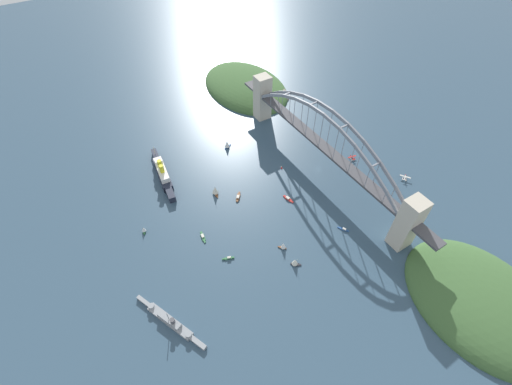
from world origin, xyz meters
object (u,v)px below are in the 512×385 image
(harbor_arch_bridge, at_px, (322,147))
(seaplane_second_in_formation, at_px, (405,178))
(small_boat_6, at_px, (203,237))
(channel_marker_buoy, at_px, (282,167))
(naval_cruiser, at_px, (170,321))
(seaplane_taxiing_near_bridge, at_px, (352,158))
(small_boat_3, at_px, (215,190))
(small_boat_0, at_px, (283,246))
(small_boat_7, at_px, (344,229))
(small_boat_9, at_px, (227,144))
(small_boat_8, at_px, (228,258))
(small_boat_5, at_px, (295,262))
(small_boat_4, at_px, (288,199))
(small_boat_2, at_px, (144,230))
(ocean_liner, at_px, (162,173))
(small_boat_1, at_px, (238,197))

(harbor_arch_bridge, xyz_separation_m, seaplane_second_in_formation, (-60.05, -66.03, -28.33))
(small_boat_6, distance_m, channel_marker_buoy, 117.48)
(naval_cruiser, xyz_separation_m, channel_marker_buoy, (93.77, -166.50, -1.42))
(seaplane_second_in_formation, distance_m, channel_marker_buoy, 128.27)
(naval_cruiser, bearing_deg, channel_marker_buoy, -60.61)
(seaplane_taxiing_near_bridge, height_order, seaplane_second_in_formation, seaplane_second_in_formation)
(small_boat_3, height_order, channel_marker_buoy, small_boat_3)
(small_boat_0, distance_m, small_boat_7, 60.14)
(naval_cruiser, bearing_deg, seaplane_second_in_formation, -87.39)
(seaplane_second_in_formation, bearing_deg, small_boat_9, 42.75)
(small_boat_9, bearing_deg, small_boat_8, 151.56)
(seaplane_second_in_formation, height_order, small_boat_3, small_boat_3)
(small_boat_0, distance_m, small_boat_9, 147.29)
(small_boat_5, bearing_deg, small_boat_0, -3.15)
(small_boat_0, xyz_separation_m, small_boat_5, (-18.52, 1.02, -0.05))
(small_boat_5, distance_m, small_boat_8, 56.69)
(small_boat_4, xyz_separation_m, small_boat_5, (-62.86, 38.23, 3.23))
(small_boat_5, height_order, small_boat_6, small_boat_5)
(seaplane_taxiing_near_bridge, bearing_deg, channel_marker_buoy, 68.45)
(small_boat_0, bearing_deg, small_boat_2, 49.85)
(ocean_liner, xyz_separation_m, naval_cruiser, (-149.23, 53.83, -3.33))
(seaplane_taxiing_near_bridge, bearing_deg, small_boat_8, 102.41)
(small_boat_2, xyz_separation_m, small_boat_8, (-65.86, -51.33, -2.15))
(small_boat_9, distance_m, channel_marker_buoy, 69.49)
(harbor_arch_bridge, distance_m, small_boat_7, 87.08)
(small_boat_6, bearing_deg, channel_marker_buoy, -71.98)
(harbor_arch_bridge, height_order, small_boat_3, harbor_arch_bridge)
(harbor_arch_bridge, height_order, ocean_liner, harbor_arch_bridge)
(ocean_liner, xyz_separation_m, small_boat_5, (-158.24, -54.46, -1.83))
(small_boat_2, bearing_deg, seaplane_taxiing_near_bridge, -96.72)
(small_boat_4, bearing_deg, small_boat_2, 74.36)
(small_boat_7, bearing_deg, small_boat_0, 77.59)
(ocean_liner, distance_m, small_boat_3, 61.57)
(small_boat_0, height_order, small_boat_9, small_boat_9)
(ocean_liner, bearing_deg, small_boat_6, -179.40)
(seaplane_second_in_formation, height_order, small_boat_2, small_boat_2)
(naval_cruiser, relative_size, small_boat_2, 9.51)
(small_boat_5, distance_m, small_boat_9, 165.73)
(seaplane_second_in_formation, bearing_deg, seaplane_taxiing_near_bridge, 25.41)
(small_boat_2, height_order, small_boat_6, small_boat_2)
(small_boat_1, bearing_deg, harbor_arch_bridge, -96.00)
(small_boat_9, bearing_deg, small_boat_5, 171.26)
(small_boat_3, relative_size, small_boat_8, 1.06)
(small_boat_5, bearing_deg, ocean_liner, 18.99)
(ocean_liner, height_order, seaplane_second_in_formation, ocean_liner)
(harbor_arch_bridge, xyz_separation_m, seaplane_taxiing_near_bridge, (-7.61, -41.12, -28.68))
(small_boat_3, bearing_deg, harbor_arch_bridge, -103.59)
(small_boat_3, distance_m, small_boat_4, 73.02)
(small_boat_6, height_order, small_boat_7, small_boat_7)
(small_boat_8, bearing_deg, seaplane_taxiing_near_bridge, -77.59)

